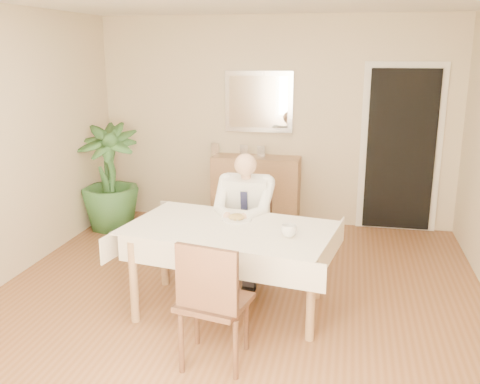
% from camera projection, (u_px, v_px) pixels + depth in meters
% --- Properties ---
extents(room, '(5.00, 5.02, 2.60)m').
position_uv_depth(room, '(231.00, 162.00, 4.37)').
color(room, brown).
rests_on(room, ground).
extents(window, '(1.34, 0.04, 1.44)m').
position_uv_depth(window, '(87.00, 255.00, 1.99)').
color(window, white).
rests_on(window, room).
extents(doorway, '(0.96, 0.07, 2.10)m').
position_uv_depth(doorway, '(400.00, 150.00, 6.47)').
color(doorway, white).
rests_on(doorway, ground).
extents(mirror, '(0.86, 0.04, 0.76)m').
position_uv_depth(mirror, '(259.00, 102.00, 6.68)').
color(mirror, silver).
rests_on(mirror, room).
extents(dining_table, '(1.88, 1.30, 0.75)m').
position_uv_depth(dining_table, '(230.00, 237.00, 4.48)').
color(dining_table, '#997148').
rests_on(dining_table, ground).
extents(chair_far, '(0.43, 0.43, 0.90)m').
position_uv_depth(chair_far, '(249.00, 222.00, 5.36)').
color(chair_far, '#3B2213').
rests_on(chair_far, ground).
extents(chair_near, '(0.53, 0.53, 0.95)m').
position_uv_depth(chair_near, '(211.00, 298.00, 3.67)').
color(chair_near, '#3B2213').
rests_on(chair_near, ground).
extents(seated_man, '(0.48, 0.72, 1.24)m').
position_uv_depth(seated_man, '(243.00, 213.00, 5.04)').
color(seated_man, white).
rests_on(seated_man, ground).
extents(plate, '(0.26, 0.26, 0.02)m').
position_uv_depth(plate, '(237.00, 219.00, 4.63)').
color(plate, white).
rests_on(plate, dining_table).
extents(food, '(0.14, 0.14, 0.06)m').
position_uv_depth(food, '(237.00, 217.00, 4.63)').
color(food, olive).
rests_on(food, dining_table).
extents(knife, '(0.01, 0.13, 0.01)m').
position_uv_depth(knife, '(240.00, 220.00, 4.56)').
color(knife, silver).
rests_on(knife, dining_table).
extents(fork, '(0.01, 0.13, 0.01)m').
position_uv_depth(fork, '(231.00, 219.00, 4.58)').
color(fork, silver).
rests_on(fork, dining_table).
extents(coffee_mug, '(0.15, 0.15, 0.10)m').
position_uv_depth(coffee_mug, '(289.00, 231.00, 4.22)').
color(coffee_mug, white).
rests_on(coffee_mug, dining_table).
extents(sideboard, '(1.11, 0.39, 0.88)m').
position_uv_depth(sideboard, '(256.00, 190.00, 6.83)').
color(sideboard, '#997148').
rests_on(sideboard, ground).
extents(photo_frame_left, '(0.10, 0.02, 0.14)m').
position_uv_depth(photo_frame_left, '(215.00, 148.00, 6.87)').
color(photo_frame_left, silver).
rests_on(photo_frame_left, sideboard).
extents(photo_frame_center, '(0.10, 0.02, 0.14)m').
position_uv_depth(photo_frame_center, '(244.00, 150.00, 6.74)').
color(photo_frame_center, silver).
rests_on(photo_frame_center, sideboard).
extents(photo_frame_right, '(0.10, 0.02, 0.14)m').
position_uv_depth(photo_frame_right, '(261.00, 151.00, 6.69)').
color(photo_frame_right, silver).
rests_on(photo_frame_right, sideboard).
extents(potted_palm, '(0.87, 0.87, 1.31)m').
position_uv_depth(potted_palm, '(109.00, 177.00, 6.60)').
color(potted_palm, '#274D22').
rests_on(potted_palm, ground).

